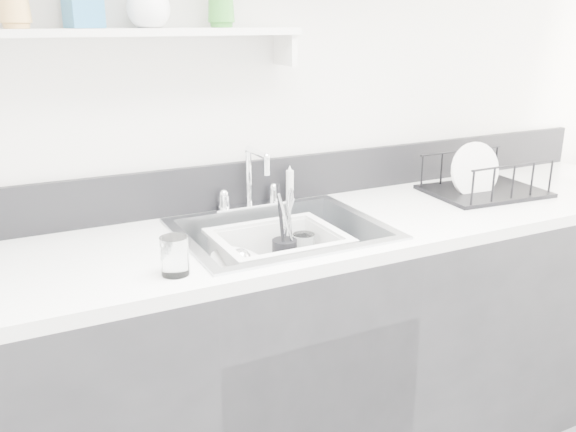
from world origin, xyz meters
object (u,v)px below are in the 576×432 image
counter_run (281,357)px  wash_tub (278,257)px  sink (281,256)px  dish_rack (485,174)px

counter_run → wash_tub: (-0.01, -0.00, 0.37)m
counter_run → wash_tub: size_ratio=8.06×
wash_tub → sink: bearing=16.0°
counter_run → sink: bearing=0.0°
sink → dish_rack: bearing=2.5°
counter_run → wash_tub: 0.37m
wash_tub → dish_rack: dish_rack is taller
dish_rack → counter_run: bearing=-173.4°
counter_run → dish_rack: (0.89, 0.04, 0.53)m
wash_tub → counter_run: bearing=16.0°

